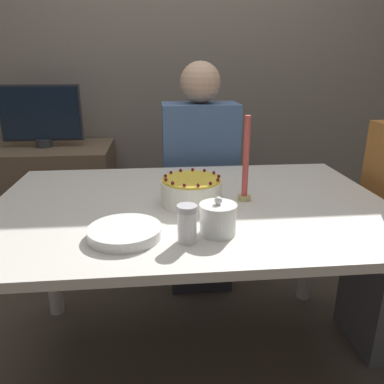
% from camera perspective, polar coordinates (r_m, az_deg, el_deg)
% --- Properties ---
extents(ground_plane, '(12.00, 12.00, 0.00)m').
position_cam_1_polar(ground_plane, '(1.80, -0.10, -24.71)').
color(ground_plane, '#4C4238').
extents(wall_behind, '(8.00, 0.05, 2.60)m').
position_cam_1_polar(wall_behind, '(2.69, -3.15, 20.31)').
color(wall_behind, slate).
rests_on(wall_behind, ground_plane).
extents(dining_table, '(1.46, 0.98, 0.76)m').
position_cam_1_polar(dining_table, '(1.43, -0.12, -5.69)').
color(dining_table, beige).
rests_on(dining_table, ground_plane).
extents(cake, '(0.22, 0.22, 0.11)m').
position_cam_1_polar(cake, '(1.36, 0.00, 0.16)').
color(cake, white).
rests_on(cake, dining_table).
extents(sugar_bowl, '(0.11, 0.11, 0.12)m').
position_cam_1_polar(sugar_bowl, '(1.12, 3.97, -4.10)').
color(sugar_bowl, white).
rests_on(sugar_bowl, dining_table).
extents(sugar_shaker, '(0.06, 0.06, 0.11)m').
position_cam_1_polar(sugar_shaker, '(1.07, -0.77, -4.84)').
color(sugar_shaker, white).
rests_on(sugar_shaker, dining_table).
extents(plate_stack, '(0.22, 0.22, 0.03)m').
position_cam_1_polar(plate_stack, '(1.13, -10.19, -6.04)').
color(plate_stack, white).
rests_on(plate_stack, dining_table).
extents(candle, '(0.05, 0.05, 0.32)m').
position_cam_1_polar(candle, '(1.38, 8.17, 3.89)').
color(candle, tan).
rests_on(candle, dining_table).
extents(person_man_blue_shirt, '(0.40, 0.34, 1.26)m').
position_cam_1_polar(person_man_blue_shirt, '(2.11, 1.17, -0.10)').
color(person_man_blue_shirt, '#2D2D38').
rests_on(person_man_blue_shirt, ground_plane).
extents(side_cabinet, '(0.81, 0.51, 0.74)m').
position_cam_1_polar(side_cabinet, '(2.64, -20.55, -1.46)').
color(side_cabinet, brown).
rests_on(side_cabinet, ground_plane).
extents(tv_monitor, '(0.49, 0.10, 0.38)m').
position_cam_1_polar(tv_monitor, '(2.51, -22.07, 10.80)').
color(tv_monitor, '#2D2D33').
rests_on(tv_monitor, side_cabinet).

